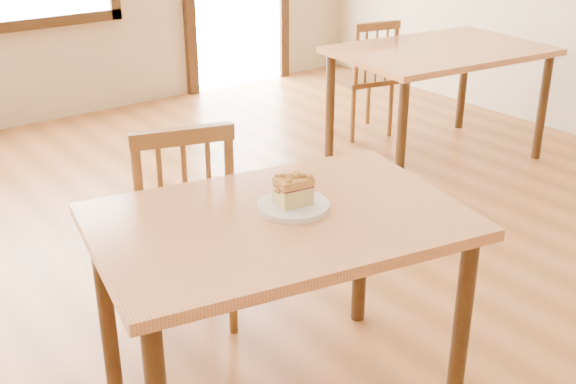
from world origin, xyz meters
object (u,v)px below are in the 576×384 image
(cafe_chair_second, at_px, (365,77))
(cake_slice, at_px, (293,189))
(cafe_table_second, at_px, (440,61))
(cafe_chair_main, at_px, (180,224))
(cafe_table_main, at_px, (279,243))
(plate, at_px, (293,206))

(cafe_chair_second, bearing_deg, cake_slice, 54.54)
(cafe_table_second, height_order, cake_slice, cake_slice)
(cafe_table_second, height_order, cafe_chair_second, cafe_chair_second)
(cafe_chair_main, bearing_deg, cafe_table_main, 109.66)
(cafe_table_main, relative_size, cafe_chair_main, 1.42)
(cafe_chair_main, height_order, cafe_table_second, cafe_chair_main)
(cafe_chair_main, distance_m, plate, 0.69)
(cafe_chair_main, distance_m, cafe_table_second, 2.45)
(cafe_table_second, bearing_deg, cafe_table_main, -143.05)
(cafe_chair_second, relative_size, plate, 3.51)
(cafe_chair_main, relative_size, cake_slice, 6.91)
(plate, bearing_deg, cafe_table_second, 31.07)
(cafe_table_main, xyz_separation_m, cake_slice, (0.07, 0.02, 0.17))
(cafe_table_main, xyz_separation_m, cafe_chair_second, (2.25, 2.00, -0.22))
(cafe_table_second, xyz_separation_m, plate, (-2.24, -1.35, 0.10))
(plate, height_order, cake_slice, cake_slice)
(plate, bearing_deg, cafe_chair_second, 42.29)
(cafe_table_main, height_order, cake_slice, cake_slice)
(cafe_table_second, bearing_deg, cafe_chair_main, -156.31)
(cafe_chair_second, distance_m, plate, 2.96)
(cafe_chair_second, height_order, cake_slice, cake_slice)
(cafe_chair_second, height_order, plate, cafe_chair_second)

